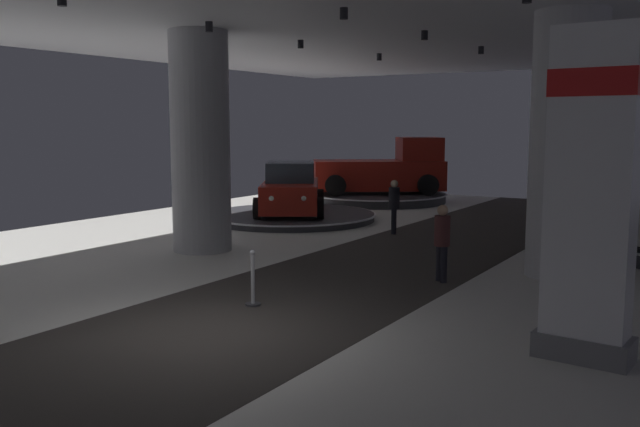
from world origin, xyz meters
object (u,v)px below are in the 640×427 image
at_px(column_right, 566,146).
at_px(display_platform_deep_left, 378,197).
at_px(visitor_walking_far, 394,203).
at_px(display_car_far_left, 291,190).
at_px(column_left, 200,142).
at_px(display_platform_far_left, 291,216).
at_px(visitor_walking_near, 442,238).
at_px(brand_sign_pylon, 591,192).
at_px(pickup_truck_deep_left, 386,170).

height_order(column_right, display_platform_deep_left, column_right).
bearing_deg(visitor_walking_far, display_car_far_left, 168.44).
bearing_deg(column_left, display_platform_far_left, 101.83).
bearing_deg(display_car_far_left, visitor_walking_far, -11.56).
xyz_separation_m(display_car_far_left, visitor_walking_far, (4.25, -0.87, -0.09)).
relative_size(visitor_walking_near, visitor_walking_far, 1.00).
bearing_deg(display_platform_far_left, visitor_walking_far, -11.26).
bearing_deg(display_car_far_left, brand_sign_pylon, -39.79).
bearing_deg(visitor_walking_far, visitor_walking_near, -55.29).
distance_m(brand_sign_pylon, visitor_walking_near, 5.00).
relative_size(display_platform_deep_left, visitor_walking_near, 3.57).
height_order(column_left, column_right, same).
xyz_separation_m(column_left, display_car_far_left, (-1.23, 5.82, -1.75)).
height_order(column_right, brand_sign_pylon, column_right).
xyz_separation_m(column_right, visitor_walking_near, (-1.94, -1.89, -1.84)).
height_order(brand_sign_pylon, visitor_walking_far, brand_sign_pylon).
xyz_separation_m(pickup_truck_deep_left, visitor_walking_near, (7.53, -12.60, -0.39)).
bearing_deg(visitor_walking_near, column_left, 178.68).
xyz_separation_m(column_right, display_platform_far_left, (-9.71, 4.06, -2.62)).
height_order(brand_sign_pylon, display_platform_far_left, brand_sign_pylon).
bearing_deg(display_platform_deep_left, display_platform_far_left, -89.78).
bearing_deg(visitor_walking_far, brand_sign_pylon, -50.57).
distance_m(column_left, brand_sign_pylon, 10.59).
relative_size(display_car_far_left, visitor_walking_far, 2.84).
distance_m(display_platform_far_left, visitor_walking_far, 4.38).
relative_size(brand_sign_pylon, visitor_walking_far, 2.82).
distance_m(column_right, display_car_far_left, 10.70).
height_order(brand_sign_pylon, display_platform_deep_left, brand_sign_pylon).
height_order(column_right, pickup_truck_deep_left, column_right).
xyz_separation_m(display_car_far_left, visitor_walking_near, (7.78, -5.97, -0.09)).
bearing_deg(brand_sign_pylon, display_platform_deep_left, 125.40).
bearing_deg(display_car_far_left, display_platform_far_left, -58.35).
height_order(column_left, display_car_far_left, column_left).
bearing_deg(brand_sign_pylon, visitor_walking_far, 129.43).
distance_m(pickup_truck_deep_left, visitor_walking_far, 8.51).
bearing_deg(brand_sign_pylon, display_platform_far_left, 140.25).
xyz_separation_m(display_platform_deep_left, visitor_walking_far, (4.26, -7.32, 0.70)).
bearing_deg(column_right, visitor_walking_far, 149.60).
xyz_separation_m(column_left, visitor_walking_far, (3.02, 4.95, -1.84)).
height_order(brand_sign_pylon, pickup_truck_deep_left, brand_sign_pylon).
xyz_separation_m(brand_sign_pylon, pickup_truck_deep_left, (-10.95, 15.97, -1.01)).
xyz_separation_m(display_car_far_left, pickup_truck_deep_left, (0.26, 6.63, 0.30)).
bearing_deg(column_right, display_platform_deep_left, 132.76).
xyz_separation_m(display_platform_deep_left, visitor_walking_near, (7.79, -12.42, 0.70)).
height_order(column_right, visitor_walking_near, column_right).
height_order(column_right, visitor_walking_far, column_right).
bearing_deg(display_platform_far_left, display_platform_deep_left, 90.22).
relative_size(display_platform_deep_left, pickup_truck_deep_left, 1.02).
height_order(column_left, visitor_walking_far, column_left).
relative_size(column_right, pickup_truck_deep_left, 0.99).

